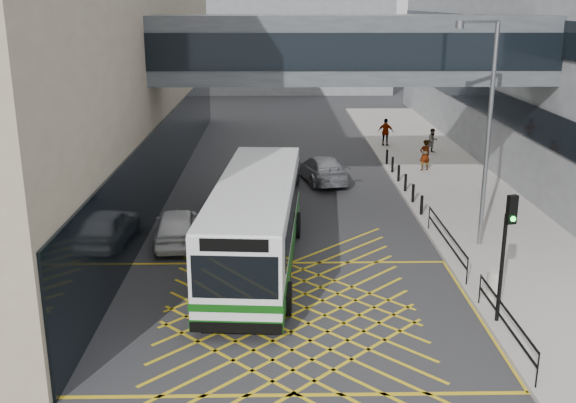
{
  "coord_description": "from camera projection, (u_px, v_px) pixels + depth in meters",
  "views": [
    {
      "loc": [
        -0.42,
        -19.44,
        9.58
      ],
      "look_at": [
        0.0,
        4.0,
        2.6
      ],
      "focal_mm": 42.0,
      "sensor_mm": 36.0,
      "label": 1
    }
  ],
  "objects": [
    {
      "name": "street_lamp",
      "position": [
        485.0,
        122.0,
        25.74
      ],
      "size": [
        1.92,
        1.0,
        8.77
      ],
      "rotation": [
        0.0,
        0.0,
        0.41
      ],
      "color": "slate",
      "rests_on": "pavement"
    },
    {
      "name": "bus",
      "position": [
        256.0,
        221.0,
        24.88
      ],
      "size": [
        3.64,
        12.13,
        3.35
      ],
      "rotation": [
        0.0,
        0.0,
        -0.07
      ],
      "color": "white",
      "rests_on": "ground"
    },
    {
      "name": "litter_bin",
      "position": [
        495.0,
        284.0,
        22.2
      ],
      "size": [
        0.54,
        0.54,
        0.94
      ],
      "primitive_type": "cylinder",
      "color": "#ADA89E",
      "rests_on": "pavement"
    },
    {
      "name": "car_silver",
      "position": [
        322.0,
        168.0,
        37.06
      ],
      "size": [
        3.08,
        5.24,
        1.53
      ],
      "primitive_type": "imported",
      "rotation": [
        0.0,
        0.0,
        3.36
      ],
      "color": "gray",
      "rests_on": "ground"
    },
    {
      "name": "ground",
      "position": [
        290.0,
        316.0,
        21.37
      ],
      "size": [
        120.0,
        120.0,
        0.0
      ],
      "primitive_type": "plane",
      "color": "#333335"
    },
    {
      "name": "pedestrian_c",
      "position": [
        386.0,
        132.0,
        45.57
      ],
      "size": [
        1.18,
        0.79,
        1.84
      ],
      "primitive_type": "imported",
      "rotation": [
        0.0,
        0.0,
        2.87
      ],
      "color": "gray",
      "rests_on": "pavement"
    },
    {
      "name": "pedestrian_b",
      "position": [
        433.0,
        141.0,
        43.5
      ],
      "size": [
        0.88,
        0.72,
        1.56
      ],
      "primitive_type": "imported",
      "rotation": [
        0.0,
        0.0,
        0.42
      ],
      "color": "gray",
      "rests_on": "pavement"
    },
    {
      "name": "building_far",
      "position": [
        262.0,
        7.0,
        76.26
      ],
      "size": [
        28.0,
        16.0,
        18.0
      ],
      "primitive_type": "cube",
      "color": "gray",
      "rests_on": "ground"
    },
    {
      "name": "pavement",
      "position": [
        453.0,
        187.0,
        35.87
      ],
      "size": [
        6.0,
        54.0,
        0.16
      ],
      "primitive_type": "cube",
      "color": "#A7A299",
      "rests_on": "ground"
    },
    {
      "name": "kerb_railings",
      "position": [
        469.0,
        267.0,
        22.93
      ],
      "size": [
        0.05,
        12.54,
        1.0
      ],
      "color": "black",
      "rests_on": "pavement"
    },
    {
      "name": "bollards",
      "position": [
        402.0,
        178.0,
        35.67
      ],
      "size": [
        0.14,
        10.14,
        0.9
      ],
      "color": "black",
      "rests_on": "pavement"
    },
    {
      "name": "car_white",
      "position": [
        177.0,
        226.0,
        27.62
      ],
      "size": [
        2.32,
        4.85,
        1.5
      ],
      "primitive_type": "imported",
      "rotation": [
        0.0,
        0.0,
        3.23
      ],
      "color": "white",
      "rests_on": "ground"
    },
    {
      "name": "skybridge",
      "position": [
        350.0,
        49.0,
        30.78
      ],
      "size": [
        20.0,
        4.1,
        3.0
      ],
      "color": "#44494F",
      "rests_on": "ground"
    },
    {
      "name": "pedestrian_a",
      "position": [
        425.0,
        155.0,
        38.89
      ],
      "size": [
        0.83,
        0.69,
        1.79
      ],
      "primitive_type": "imported",
      "rotation": [
        0.0,
        0.0,
        3.43
      ],
      "color": "gray",
      "rests_on": "pavement"
    },
    {
      "name": "box_junction",
      "position": [
        290.0,
        316.0,
        21.37
      ],
      "size": [
        12.0,
        9.0,
        0.01
      ],
      "color": "gold",
      "rests_on": "ground"
    },
    {
      "name": "traffic_light",
      "position": [
        507.0,
        241.0,
        19.86
      ],
      "size": [
        0.32,
        0.49,
        4.07
      ],
      "rotation": [
        0.0,
        0.0,
        0.25
      ],
      "color": "black",
      "rests_on": "pavement"
    },
    {
      "name": "car_dark",
      "position": [
        267.0,
        179.0,
        34.55
      ],
      "size": [
        3.9,
        5.52,
        1.61
      ],
      "primitive_type": "imported",
      "rotation": [
        0.0,
        0.0,
        2.73
      ],
      "color": "#222227",
      "rests_on": "ground"
    }
  ]
}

